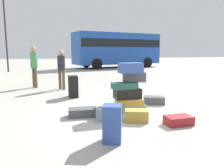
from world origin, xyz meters
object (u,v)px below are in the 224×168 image
suitcase_maroon_right_side (179,120)px  suitcase_slate_white_trunk (108,114)px  suitcase_black_upright_blue (73,87)px  parked_bus (117,48)px  suitcase_charcoal_left_side (83,112)px  person_tourist_with_camera (34,63)px  person_bearded_onlooker (61,66)px  suitcase_tower (129,90)px  suitcase_navy_foreground_far (112,124)px  lamp_post (5,19)px  suitcase_tan_behind_tower (136,115)px  suitcase_charcoal_foreground_near (154,100)px

suitcase_maroon_right_side → suitcase_slate_white_trunk: bearing=150.4°
suitcase_black_upright_blue → suitcase_maroon_right_side: 3.90m
suitcase_slate_white_trunk → parked_bus: parked_bus is taller
suitcase_slate_white_trunk → parked_bus: 16.05m
suitcase_charcoal_left_side → person_tourist_with_camera: bearing=109.7°
parked_bus → person_bearded_onlooker: bearing=-129.7°
suitcase_tower → suitcase_navy_foreground_far: suitcase_tower is taller
person_tourist_with_camera → suitcase_navy_foreground_far: bearing=-10.7°
suitcase_charcoal_left_side → suitcase_tower: bearing=11.0°
suitcase_navy_foreground_far → suitcase_charcoal_left_side: bearing=120.6°
suitcase_navy_foreground_far → lamp_post: (-3.97, 14.23, 3.52)m
suitcase_black_upright_blue → person_tourist_with_camera: person_tourist_with_camera is taller
suitcase_tan_behind_tower → suitcase_black_upright_blue: suitcase_black_upright_blue is taller
parked_bus → lamp_post: bearing=-178.7°
suitcase_slate_white_trunk → suitcase_maroon_right_side: size_ratio=0.89×
suitcase_charcoal_left_side → lamp_post: 13.68m
suitcase_navy_foreground_far → person_tourist_with_camera: size_ratio=0.37×
suitcase_black_upright_blue → suitcase_charcoal_foreground_near: bearing=-37.3°
suitcase_maroon_right_side → person_tourist_with_camera: 6.75m
suitcase_slate_white_trunk → parked_bus: (4.95, 15.17, 1.70)m
suitcase_navy_foreground_far → lamp_post: 15.19m
suitcase_charcoal_foreground_near → parked_bus: (3.26, 14.11, 1.72)m
suitcase_tower → suitcase_black_upright_blue: (-1.21, 2.13, -0.20)m
suitcase_navy_foreground_far → suitcase_slate_white_trunk: suitcase_navy_foreground_far is taller
parked_bus → suitcase_charcoal_left_side: bearing=-122.1°
suitcase_slate_white_trunk → suitcase_maroon_right_side: bearing=-8.3°
suitcase_black_upright_blue → suitcase_navy_foreground_far: bearing=-86.7°
suitcase_black_upright_blue → suitcase_charcoal_left_side: (-0.02, -2.28, -0.26)m
suitcase_charcoal_foreground_near → person_bearded_onlooker: bearing=149.2°
suitcase_tan_behind_tower → suitcase_charcoal_left_side: bearing=167.9°
suitcase_maroon_right_side → suitcase_black_upright_blue: bearing=116.9°
suitcase_navy_foreground_far → suitcase_black_upright_blue: (-0.25, 3.88, 0.04)m
suitcase_tan_behind_tower → suitcase_navy_foreground_far: 1.25m
person_tourist_with_camera → suitcase_black_upright_blue: bearing=4.2°
lamp_post → suitcase_tower: bearing=-68.4°
suitcase_tower → person_bearded_onlooker: person_bearded_onlooker is taller
suitcase_tan_behind_tower → suitcase_navy_foreground_far: suitcase_navy_foreground_far is taller
person_tourist_with_camera → parked_bus: parked_bus is taller
suitcase_charcoal_foreground_near → suitcase_slate_white_trunk: size_ratio=1.19×
suitcase_navy_foreground_far → person_tourist_with_camera: (-1.62, 6.32, 0.71)m
suitcase_navy_foreground_far → person_bearded_onlooker: size_ratio=0.41×
suitcase_tower → suitcase_charcoal_foreground_near: 1.17m
suitcase_slate_white_trunk → person_bearded_onlooker: size_ratio=0.32×
suitcase_charcoal_left_side → lamp_post: lamp_post is taller
suitcase_black_upright_blue → lamp_post: size_ratio=0.12×
suitcase_tower → suitcase_maroon_right_side: (0.64, -1.30, -0.46)m
suitcase_maroon_right_side → person_bearded_onlooker: person_bearded_onlooker is taller
suitcase_black_upright_blue → suitcase_maroon_right_side: (1.85, -3.43, -0.27)m
suitcase_tan_behind_tower → suitcase_slate_white_trunk: size_ratio=1.01×
suitcase_charcoal_left_side → suitcase_maroon_right_side: suitcase_charcoal_left_side is taller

